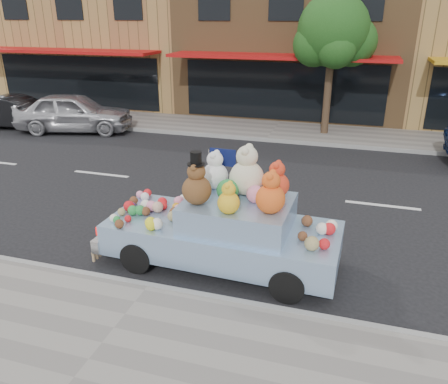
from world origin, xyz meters
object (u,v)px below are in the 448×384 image
(street_tree, at_px, (333,37))
(car_dark, at_px, (18,112))
(car_silver, at_px, (74,112))
(art_car, at_px, (224,225))

(street_tree, distance_m, car_dark, 13.05)
(car_silver, bearing_deg, art_car, -146.74)
(street_tree, distance_m, car_silver, 10.47)
(street_tree, relative_size, art_car, 1.15)
(street_tree, bearing_deg, art_car, -95.72)
(car_dark, bearing_deg, art_car, -133.40)
(car_dark, bearing_deg, car_silver, -96.27)
(street_tree, height_order, art_car, street_tree)
(street_tree, relative_size, car_silver, 1.14)
(street_tree, xyz_separation_m, art_car, (-1.03, -10.31, -2.87))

